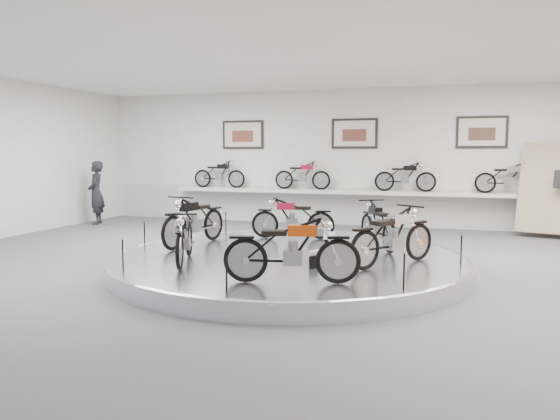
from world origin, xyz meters
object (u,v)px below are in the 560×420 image
(bike_b, at_px, (293,218))
(bike_f, at_px, (393,236))
(bike_a, at_px, (378,224))
(shelf, at_px, (352,192))
(display_platform, at_px, (289,263))
(visitor, at_px, (96,193))
(bike_d, at_px, (184,237))
(bike_e, at_px, (292,249))
(bike_c, at_px, (194,220))

(bike_b, xyz_separation_m, bike_f, (2.35, -2.19, 0.04))
(bike_f, bearing_deg, bike_a, 51.37)
(shelf, bearing_deg, bike_a, -74.59)
(display_platform, height_order, bike_a, bike_a)
(display_platform, height_order, shelf, shelf)
(visitor, bearing_deg, bike_d, 18.89)
(bike_d, height_order, bike_e, bike_e)
(bike_a, xyz_separation_m, bike_f, (0.46, -1.60, 0.03))
(display_platform, distance_m, shelf, 6.46)
(visitor, bearing_deg, display_platform, 31.46)
(bike_b, height_order, bike_d, bike_b)
(display_platform, xyz_separation_m, shelf, (0.00, 6.40, 0.85))
(bike_a, distance_m, bike_f, 1.67)
(bike_d, bearing_deg, visitor, -154.11)
(display_platform, bearing_deg, bike_d, -140.93)
(display_platform, bearing_deg, visitor, 148.45)
(visitor, bearing_deg, bike_a, 42.50)
(visitor, bearing_deg, bike_b, 41.62)
(display_platform, height_order, bike_f, bike_f)
(bike_a, bearing_deg, bike_d, 102.18)
(shelf, xyz_separation_m, visitor, (-7.40, -1.86, -0.05))
(display_platform, xyz_separation_m, bike_d, (-1.48, -1.20, 0.59))
(display_platform, relative_size, bike_f, 3.87)
(bike_f, height_order, visitor, visitor)
(bike_a, xyz_separation_m, bike_c, (-3.53, -0.81, 0.05))
(bike_d, bearing_deg, bike_f, 84.09)
(shelf, height_order, bike_c, bike_c)
(bike_b, bearing_deg, visitor, -30.38)
(shelf, relative_size, bike_f, 6.66)
(bike_b, bearing_deg, shelf, -104.84)
(bike_b, distance_m, visitor, 7.45)
(bike_a, height_order, bike_f, bike_f)
(bike_b, relative_size, bike_f, 0.92)
(bike_b, distance_m, bike_e, 4.04)
(shelf, bearing_deg, bike_e, -85.64)
(shelf, distance_m, bike_f, 7.02)
(display_platform, xyz_separation_m, visitor, (-7.40, 4.54, 0.80))
(shelf, xyz_separation_m, bike_f, (1.88, -6.76, -0.21))
(shelf, bearing_deg, bike_d, -101.00)
(display_platform, height_order, bike_d, bike_d)
(bike_a, xyz_separation_m, bike_b, (-1.89, 0.59, -0.01))
(shelf, height_order, bike_f, bike_f)
(bike_f, bearing_deg, shelf, 50.92)
(bike_d, xyz_separation_m, bike_f, (3.36, 0.84, 0.05))
(bike_c, bearing_deg, shelf, 169.72)
(display_platform, bearing_deg, shelf, 90.00)
(bike_b, xyz_separation_m, bike_e, (1.11, -3.88, 0.04))
(bike_a, distance_m, bike_b, 1.98)
(bike_a, bearing_deg, bike_c, 74.97)
(bike_e, bearing_deg, bike_a, 63.21)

